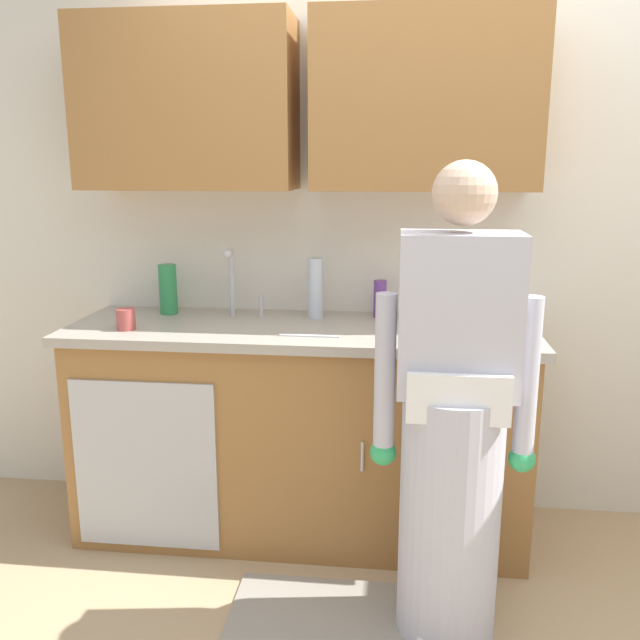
# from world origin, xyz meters

# --- Properties ---
(kitchen_wall_with_uppers) EXTENTS (4.80, 0.44, 2.70)m
(kitchen_wall_with_uppers) POSITION_xyz_m (-0.14, 0.99, 1.48)
(kitchen_wall_with_uppers) COLOR silver
(kitchen_wall_with_uppers) RESTS_ON ground
(counter_cabinet) EXTENTS (1.90, 0.62, 0.90)m
(counter_cabinet) POSITION_xyz_m (-0.55, 0.70, 0.45)
(counter_cabinet) COLOR #9E6B38
(counter_cabinet) RESTS_ON ground
(countertop) EXTENTS (1.96, 0.66, 0.04)m
(countertop) POSITION_xyz_m (-0.55, 0.70, 0.92)
(countertop) COLOR #A8A093
(countertop) RESTS_ON counter_cabinet
(sink) EXTENTS (0.50, 0.36, 0.35)m
(sink) POSITION_xyz_m (-0.84, 0.71, 0.93)
(sink) COLOR #B7BABF
(sink) RESTS_ON counter_cabinet
(person_at_sink) EXTENTS (0.55, 0.34, 1.62)m
(person_at_sink) POSITION_xyz_m (0.05, 0.07, 0.69)
(person_at_sink) COLOR white
(person_at_sink) RESTS_ON ground
(floor_mat) EXTENTS (0.80, 0.50, 0.01)m
(floor_mat) POSITION_xyz_m (-0.32, 0.05, 0.01)
(floor_mat) COLOR gray
(floor_mat) RESTS_ON ground
(bottle_dish_liquid) EXTENTS (0.08, 0.08, 0.23)m
(bottle_dish_liquid) POSITION_xyz_m (-1.18, 0.86, 1.05)
(bottle_dish_liquid) COLOR #2D8C4C
(bottle_dish_liquid) RESTS_ON countertop
(bottle_cleaner_spray) EXTENTS (0.06, 0.06, 0.17)m
(bottle_cleaner_spray) POSITION_xyz_m (-0.22, 0.90, 1.02)
(bottle_cleaner_spray) COLOR #66388C
(bottle_cleaner_spray) RESTS_ON countertop
(bottle_soap) EXTENTS (0.07, 0.07, 0.27)m
(bottle_soap) POSITION_xyz_m (-0.50, 0.85, 1.07)
(bottle_soap) COLOR silver
(bottle_soap) RESTS_ON countertop
(cup_by_sink) EXTENTS (0.08, 0.08, 0.09)m
(cup_by_sink) POSITION_xyz_m (-1.25, 0.54, 0.98)
(cup_by_sink) COLOR #B24C47
(cup_by_sink) RESTS_ON countertop
(knife_on_counter) EXTENTS (0.24, 0.03, 0.01)m
(knife_on_counter) POSITION_xyz_m (-0.49, 0.51, 0.94)
(knife_on_counter) COLOR silver
(knife_on_counter) RESTS_ON countertop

